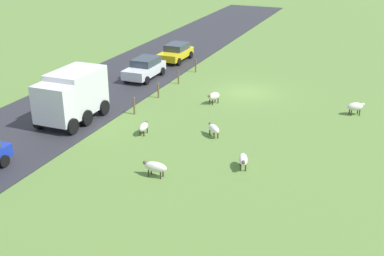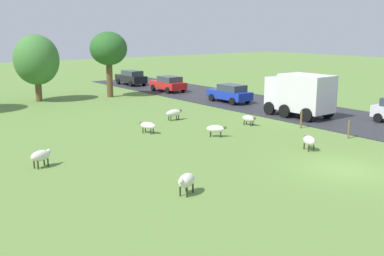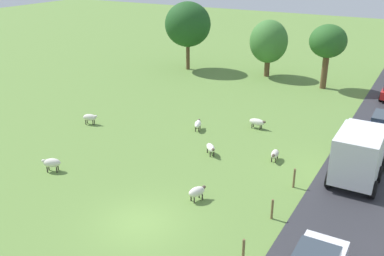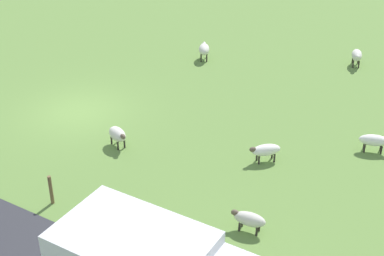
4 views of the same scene
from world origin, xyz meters
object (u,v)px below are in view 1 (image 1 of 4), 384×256
(car_3, at_px, (79,76))
(sheep_0, at_px, (243,160))
(sheep_1, at_px, (355,107))
(car_4, at_px, (145,68))
(sheep_6, at_px, (155,167))
(sheep_5, at_px, (214,96))
(car_0, at_px, (176,52))
(sheep_3, at_px, (144,127))
(truck_0, at_px, (72,95))
(sheep_2, at_px, (214,129))

(car_3, bearing_deg, sheep_0, 151.84)
(sheep_0, bearing_deg, sheep_1, -114.05)
(car_3, xyz_separation_m, car_4, (-3.40, -4.02, -0.04))
(sheep_0, height_order, sheep_6, sheep_6)
(sheep_5, distance_m, sheep_6, 11.14)
(car_0, bearing_deg, sheep_3, 107.50)
(truck_0, distance_m, car_4, 9.97)
(car_0, bearing_deg, truck_0, 90.39)
(truck_0, bearing_deg, car_0, -89.61)
(car_0, relative_size, car_3, 1.08)
(sheep_2, relative_size, car_4, 0.26)
(sheep_6, bearing_deg, sheep_5, -84.87)
(sheep_3, height_order, truck_0, truck_0)
(sheep_5, bearing_deg, car_0, -53.36)
(sheep_0, distance_m, sheep_3, 6.98)
(sheep_2, height_order, car_4, car_4)
(sheep_1, height_order, sheep_3, sheep_1)
(sheep_5, relative_size, car_0, 0.27)
(sheep_2, distance_m, sheep_5, 5.71)
(truck_0, bearing_deg, sheep_1, -154.09)
(sheep_1, relative_size, car_0, 0.28)
(sheep_6, xyz_separation_m, car_0, (8.03, -20.55, 0.32))
(car_0, bearing_deg, sheep_5, 126.64)
(sheep_0, xyz_separation_m, sheep_1, (-4.48, -10.04, 0.08))
(sheep_0, distance_m, sheep_1, 10.99)
(sheep_5, bearing_deg, car_3, 2.87)
(sheep_2, relative_size, sheep_5, 0.98)
(sheep_3, relative_size, sheep_5, 1.04)
(sheep_2, height_order, car_3, car_3)
(sheep_2, xyz_separation_m, sheep_5, (1.94, -5.37, 0.04))
(sheep_1, xyz_separation_m, sheep_3, (11.15, 7.98, -0.11))
(sheep_0, relative_size, sheep_5, 1.13)
(sheep_2, xyz_separation_m, sheep_6, (0.94, 5.73, 0.03))
(sheep_2, relative_size, car_0, 0.27)
(sheep_2, height_order, sheep_6, sheep_6)
(truck_0, relative_size, car_0, 1.15)
(truck_0, height_order, car_0, truck_0)
(truck_0, bearing_deg, sheep_5, -137.10)
(sheep_2, bearing_deg, sheep_3, 17.34)
(sheep_1, distance_m, car_4, 16.40)
(sheep_3, height_order, car_3, car_3)
(truck_0, relative_size, car_4, 1.12)
(sheep_0, height_order, sheep_2, sheep_0)
(car_0, distance_m, car_4, 5.96)
(sheep_5, bearing_deg, sheep_2, 109.86)
(sheep_1, xyz_separation_m, truck_0, (16.10, 7.82, 1.17))
(sheep_2, distance_m, car_4, 12.66)
(sheep_0, xyz_separation_m, car_0, (11.73, -18.11, 0.35))
(truck_0, relative_size, car_3, 1.24)
(truck_0, xyz_separation_m, car_3, (3.56, -5.91, -0.82))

